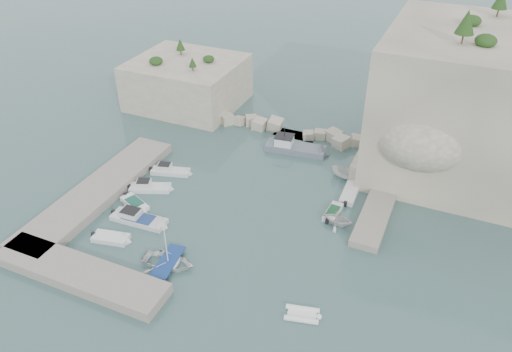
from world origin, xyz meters
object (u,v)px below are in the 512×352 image
at_px(motorboat_d, 139,222).
at_px(work_boat, 295,151).
at_px(motorboat_c, 135,205).
at_px(tender_east_b, 333,214).
at_px(tender_east_a, 337,224).
at_px(tender_east_c, 350,195).
at_px(motorboat_e, 111,240).
at_px(rowboat, 169,265).
at_px(motorboat_b, 151,190).
at_px(inflatable_dinghy, 302,316).
at_px(tender_east_d, 347,179).
at_px(motorboat_a, 171,173).

bearing_deg(motorboat_d, work_boat, 60.57).
distance_m(motorboat_c, tender_east_b, 22.37).
bearing_deg(tender_east_a, tender_east_c, 5.31).
bearing_deg(motorboat_e, rowboat, -17.53).
height_order(motorboat_b, motorboat_d, same).
distance_m(rowboat, tender_east_a, 18.39).
distance_m(inflatable_dinghy, work_boat, 27.99).
bearing_deg(motorboat_c, inflatable_dinghy, 4.89).
bearing_deg(inflatable_dinghy, tender_east_b, 83.25).
xyz_separation_m(motorboat_e, tender_east_d, (19.48, 20.94, 0.00)).
relative_size(tender_east_b, tender_east_c, 0.76).
distance_m(motorboat_a, motorboat_b, 4.05).
bearing_deg(motorboat_d, tender_east_d, 39.93).
height_order(motorboat_e, tender_east_b, same).
xyz_separation_m(motorboat_c, motorboat_d, (2.14, -2.25, 0.00)).
relative_size(motorboat_c, motorboat_d, 0.61).
xyz_separation_m(motorboat_a, motorboat_b, (-0.29, -4.03, 0.00)).
distance_m(motorboat_a, inflatable_dinghy, 26.92).
distance_m(motorboat_c, motorboat_e, 6.10).
height_order(motorboat_c, motorboat_e, same).
relative_size(rowboat, work_boat, 0.60).
bearing_deg(tender_east_b, inflatable_dinghy, -170.50).
height_order(rowboat, tender_east_a, tender_east_a).
bearing_deg(inflatable_dinghy, rowboat, 164.16).
xyz_separation_m(motorboat_b, work_boat, (12.71, 15.38, 0.00)).
bearing_deg(tender_east_c, motorboat_c, 116.48).
xyz_separation_m(motorboat_a, tender_east_d, (20.55, 7.63, 0.00)).
bearing_deg(work_boat, motorboat_c, -130.95).
xyz_separation_m(motorboat_c, tender_east_b, (21.08, 7.48, 0.00)).
bearing_deg(tender_east_b, motorboat_e, 127.45).
relative_size(motorboat_b, motorboat_e, 1.29).
distance_m(tender_east_b, tender_east_c, 4.43).
height_order(motorboat_a, tender_east_c, motorboat_a).
relative_size(motorboat_a, motorboat_e, 1.28).
bearing_deg(motorboat_d, inflatable_dinghy, -17.00).
height_order(motorboat_a, tender_east_b, motorboat_a).
distance_m(rowboat, tender_east_c, 22.75).
height_order(rowboat, tender_east_b, rowboat).
bearing_deg(inflatable_dinghy, motorboat_b, 141.87).
bearing_deg(motorboat_b, motorboat_e, -104.13).
distance_m(tender_east_d, work_boat, 8.94).
bearing_deg(motorboat_b, tender_east_c, -1.25).
xyz_separation_m(motorboat_d, motorboat_e, (-0.89, -3.72, 0.00)).
xyz_separation_m(motorboat_d, tender_east_a, (19.84, 8.24, 0.00)).
bearing_deg(tender_east_d, rowboat, 156.98).
height_order(motorboat_c, tender_east_d, tender_east_d).
height_order(motorboat_d, inflatable_dinghy, motorboat_d).
bearing_deg(motorboat_a, tender_east_a, -19.50).
xyz_separation_m(motorboat_d, work_boat, (10.46, 20.93, 0.00)).
distance_m(motorboat_d, tender_east_b, 21.29).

